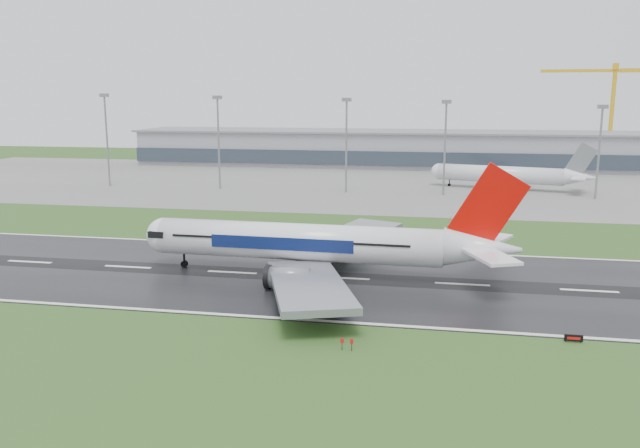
# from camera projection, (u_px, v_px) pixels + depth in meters

# --- Properties ---
(ground) EXTENTS (520.00, 520.00, 0.00)m
(ground) POSITION_uv_depth(u_px,v_px,m) (344.00, 279.00, 110.36)
(ground) COLOR #27491B
(ground) RESTS_ON ground
(runway) EXTENTS (400.00, 45.00, 0.10)m
(runway) POSITION_uv_depth(u_px,v_px,m) (344.00, 278.00, 110.35)
(runway) COLOR black
(runway) RESTS_ON ground
(apron) EXTENTS (400.00, 130.00, 0.08)m
(apron) POSITION_uv_depth(u_px,v_px,m) (395.00, 183.00, 230.85)
(apron) COLOR slate
(apron) RESTS_ON ground
(terminal) EXTENTS (240.00, 36.00, 15.00)m
(terminal) POSITION_uv_depth(u_px,v_px,m) (405.00, 149.00, 287.23)
(terminal) COLOR gray
(terminal) RESTS_ON ground
(main_airliner) EXTENTS (67.57, 64.53, 19.44)m
(main_airliner) POSITION_uv_depth(u_px,v_px,m) (324.00, 221.00, 110.24)
(main_airliner) COLOR white
(main_airliner) RESTS_ON runway
(parked_airliner) EXTENTS (64.98, 62.28, 15.89)m
(parked_airliner) POSITION_uv_depth(u_px,v_px,m) (507.00, 166.00, 214.55)
(parked_airliner) COLOR silver
(parked_airliner) RESTS_ON apron
(tower_crane) EXTENTS (45.56, 3.48, 44.88)m
(tower_crane) POSITION_uv_depth(u_px,v_px,m) (611.00, 116.00, 282.65)
(tower_crane) COLOR gold
(tower_crane) RESTS_ON ground
(runway_sign) EXTENTS (2.29, 0.82, 1.04)m
(runway_sign) POSITION_uv_depth(u_px,v_px,m) (574.00, 339.00, 81.58)
(runway_sign) COLOR black
(runway_sign) RESTS_ON ground
(floodmast_0) EXTENTS (0.64, 0.64, 30.61)m
(floodmast_0) POSITION_uv_depth(u_px,v_px,m) (107.00, 142.00, 221.42)
(floodmast_0) COLOR gray
(floodmast_0) RESTS_ON ground
(floodmast_1) EXTENTS (0.64, 0.64, 29.90)m
(floodmast_1) POSITION_uv_depth(u_px,v_px,m) (219.00, 145.00, 214.19)
(floodmast_1) COLOR gray
(floodmast_1) RESTS_ON ground
(floodmast_2) EXTENTS (0.64, 0.64, 29.20)m
(floodmast_2) POSITION_uv_depth(u_px,v_px,m) (346.00, 148.00, 206.48)
(floodmast_2) COLOR gray
(floodmast_2) RESTS_ON ground
(floodmast_3) EXTENTS (0.64, 0.64, 28.58)m
(floodmast_3) POSITION_uv_depth(u_px,v_px,m) (445.00, 150.00, 200.90)
(floodmast_3) COLOR gray
(floodmast_3) RESTS_ON ground
(floodmast_4) EXTENTS (0.64, 0.64, 27.22)m
(floodmast_4) POSITION_uv_depth(u_px,v_px,m) (599.00, 155.00, 192.81)
(floodmast_4) COLOR gray
(floodmast_4) RESTS_ON ground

